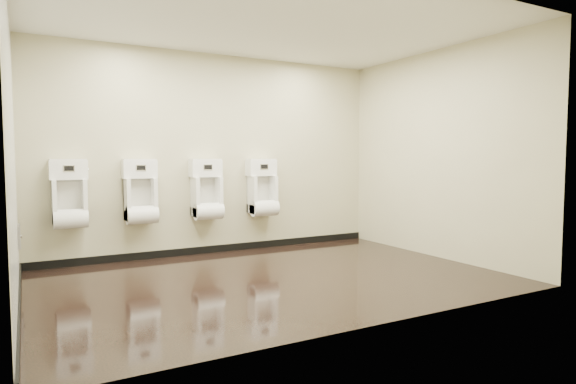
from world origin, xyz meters
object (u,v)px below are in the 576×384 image
urinal_0 (70,199)px  urinal_2 (207,194)px  urinal_1 (141,196)px  access_panel (19,236)px  urinal_3 (263,192)px

urinal_0 → urinal_2: 1.73m
urinal_0 → urinal_1: size_ratio=1.00×
access_panel → urinal_0: urinal_0 is taller
urinal_0 → urinal_3: bearing=0.0°
urinal_0 → urinal_2: (1.73, 0.00, 0.00)m
urinal_3 → urinal_0: bearing=180.0°
access_panel → urinal_0: (0.54, 0.40, 0.35)m
access_panel → urinal_1: urinal_1 is taller
urinal_3 → urinal_2: bearing=180.0°
urinal_0 → urinal_2: size_ratio=1.00×
urinal_1 → urinal_2: same height
access_panel → urinal_1: 1.48m
urinal_2 → urinal_3: 0.85m
access_panel → urinal_2: 2.34m
urinal_2 → urinal_3: bearing=0.0°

